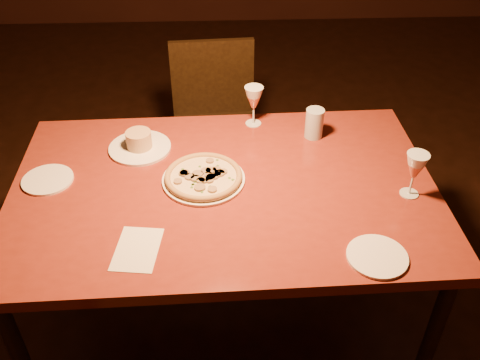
{
  "coord_description": "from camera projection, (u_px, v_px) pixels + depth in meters",
  "views": [
    {
      "loc": [
        -0.13,
        -1.79,
        2.05
      ],
      "look_at": [
        -0.06,
        -0.21,
        0.82
      ],
      "focal_mm": 40.0,
      "sensor_mm": 36.0,
      "label": 1
    }
  ],
  "objects": [
    {
      "name": "wine_glass_right",
      "position": [
        414.0,
        175.0,
        1.86
      ],
      "size": [
        0.08,
        0.08,
        0.17
      ],
      "primitive_type": null,
      "color": "#C86F53",
      "rests_on": "dining_table"
    },
    {
      "name": "floor",
      "position": [
        251.0,
        283.0,
        2.67
      ],
      "size": [
        7.0,
        7.0,
        0.0
      ],
      "primitive_type": "plane",
      "color": "black",
      "rests_on": "ground"
    },
    {
      "name": "ramekin_saucer",
      "position": [
        139.0,
        144.0,
        2.13
      ],
      "size": [
        0.25,
        0.25,
        0.08
      ],
      "color": "white",
      "rests_on": "dining_table"
    },
    {
      "name": "water_tumbler",
      "position": [
        314.0,
        123.0,
        2.18
      ],
      "size": [
        0.07,
        0.07,
        0.12
      ],
      "primitive_type": "cylinder",
      "color": "#ABB5BB",
      "rests_on": "dining_table"
    },
    {
      "name": "side_plate_left",
      "position": [
        48.0,
        180.0,
        1.97
      ],
      "size": [
        0.19,
        0.19,
        0.01
      ],
      "primitive_type": "cylinder",
      "color": "white",
      "rests_on": "dining_table"
    },
    {
      "name": "wine_glass_far",
      "position": [
        254.0,
        106.0,
        2.24
      ],
      "size": [
        0.08,
        0.08,
        0.17
      ],
      "primitive_type": null,
      "color": "#C86F53",
      "rests_on": "dining_table"
    },
    {
      "name": "pizza_plate",
      "position": [
        203.0,
        177.0,
        1.97
      ],
      "size": [
        0.31,
        0.31,
        0.03
      ],
      "color": "white",
      "rests_on": "dining_table"
    },
    {
      "name": "side_plate_near",
      "position": [
        377.0,
        256.0,
        1.67
      ],
      "size": [
        0.19,
        0.19,
        0.01
      ],
      "primitive_type": "cylinder",
      "color": "white",
      "rests_on": "dining_table"
    },
    {
      "name": "menu_card",
      "position": [
        137.0,
        249.0,
        1.7
      ],
      "size": [
        0.16,
        0.21,
        0.0
      ],
      "primitive_type": "cube",
      "rotation": [
        0.0,
        0.0,
        -0.13
      ],
      "color": "white",
      "rests_on": "dining_table"
    },
    {
      "name": "dining_table",
      "position": [
        224.0,
        201.0,
        2.0
      ],
      "size": [
        1.58,
        1.03,
        0.83
      ],
      "rotation": [
        0.0,
        0.0,
        0.02
      ],
      "color": "maroon",
      "rests_on": "floor"
    },
    {
      "name": "chair_far",
      "position": [
        215.0,
        121.0,
        2.9
      ],
      "size": [
        0.47,
        0.47,
        0.93
      ],
      "rotation": [
        0.0,
        0.0,
        0.06
      ],
      "color": "black",
      "rests_on": "floor"
    }
  ]
}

